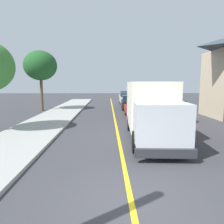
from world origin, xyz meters
name	(u,v)px	position (x,y,z in m)	size (l,w,h in m)	color
ground_plane	(131,202)	(0.00, 0.00, 0.00)	(120.00, 120.00, 0.00)	#38383D
sidewalk_curb	(1,152)	(-5.40, 4.00, 0.07)	(3.60, 60.00, 0.15)	#9E9E99
centre_line_yellow	(116,126)	(0.00, 10.00, 0.00)	(0.16, 56.00, 0.01)	gold
box_truck	(151,107)	(1.82, 6.48, 1.77)	(2.75, 7.29, 3.20)	#F2EDCC
parked_car_near	(137,109)	(2.02, 13.68, 0.79)	(1.94, 4.46, 1.67)	maroon
parked_car_mid	(129,103)	(1.99, 19.99, 0.79)	(1.93, 4.45, 1.67)	black
parked_car_far	(126,99)	(2.15, 26.44, 0.79)	(1.84, 4.42, 1.67)	silver
parked_car_furthest	(125,96)	(2.54, 32.80, 0.79)	(1.99, 4.47, 1.67)	#B7B7BC
parked_van_across	(173,110)	(5.20, 13.07, 0.79)	(1.90, 4.44, 1.67)	silver
stop_sign	(177,101)	(4.45, 9.91, 1.86)	(0.80, 0.10, 2.65)	gray
street_tree_down_block	(40,66)	(-8.01, 18.49, 5.01)	(3.59, 3.59, 6.65)	brown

